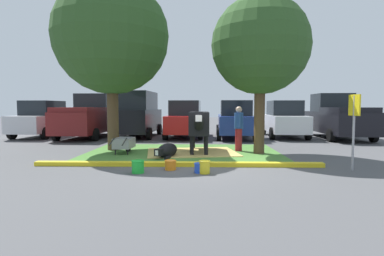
{
  "coord_description": "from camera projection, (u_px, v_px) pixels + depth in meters",
  "views": [
    {
      "loc": [
        0.05,
        -8.84,
        1.71
      ],
      "look_at": [
        -0.26,
        2.72,
        0.9
      ],
      "focal_mm": 29.0,
      "sensor_mm": 36.0,
      "label": 1
    }
  ],
  "objects": [
    {
      "name": "hay_bedding",
      "position": [
        192.0,
        152.0,
        11.35
      ],
      "size": [
        3.53,
        2.86,
        0.04
      ],
      "primitive_type": "cube",
      "rotation": [
        0.0,
        0.0,
        0.15
      ],
      "color": "tan",
      "rests_on": "ground"
    },
    {
      "name": "bucket_orange",
      "position": [
        170.0,
        165.0,
        8.35
      ],
      "size": [
        0.33,
        0.33,
        0.26
      ],
      "color": "orange",
      "rests_on": "ground"
    },
    {
      "name": "cow_holstein",
      "position": [
        199.0,
        123.0,
        11.36
      ],
      "size": [
        0.72,
        3.14,
        1.54
      ],
      "color": "black",
      "rests_on": "ground"
    },
    {
      "name": "ground_plane",
      "position": [
        199.0,
        166.0,
        8.94
      ],
      "size": [
        80.0,
        80.0,
        0.0
      ],
      "primitive_type": "plane",
      "color": "#4C4C4F"
    },
    {
      "name": "sedan_blue",
      "position": [
        235.0,
        120.0,
        16.72
      ],
      "size": [
        2.18,
        4.48,
        2.02
      ],
      "color": "navy",
      "rests_on": "ground"
    },
    {
      "name": "wheelbarrow",
      "position": [
        124.0,
        143.0,
        11.14
      ],
      "size": [
        0.65,
        1.61,
        0.63
      ],
      "color": "gray",
      "rests_on": "ground"
    },
    {
      "name": "grass_island",
      "position": [
        183.0,
        153.0,
        11.41
      ],
      "size": [
        7.04,
        4.83,
        0.02
      ],
      "primitive_type": "cube",
      "color": "#477A33",
      "rests_on": "ground"
    },
    {
      "name": "sedan_silver",
      "position": [
        43.0,
        119.0,
        17.39
      ],
      "size": [
        2.18,
        4.48,
        2.02
      ],
      "color": "silver",
      "rests_on": "ground"
    },
    {
      "name": "hatchback_white",
      "position": [
        284.0,
        119.0,
        17.17
      ],
      "size": [
        2.18,
        4.48,
        2.02
      ],
      "color": "silver",
      "rests_on": "ground"
    },
    {
      "name": "bucket_blue",
      "position": [
        200.0,
        168.0,
        7.97
      ],
      "size": [
        0.29,
        0.29,
        0.25
      ],
      "color": "blue",
      "rests_on": "ground"
    },
    {
      "name": "sedan_red",
      "position": [
        185.0,
        119.0,
        17.1
      ],
      "size": [
        2.18,
        4.48,
        2.02
      ],
      "color": "red",
      "rests_on": "ground"
    },
    {
      "name": "bucket_yellow",
      "position": [
        205.0,
        167.0,
        7.89
      ],
      "size": [
        0.3,
        0.3,
        0.33
      ],
      "color": "yellow",
      "rests_on": "ground"
    },
    {
      "name": "parking_sign",
      "position": [
        354.0,
        117.0,
        8.18
      ],
      "size": [
        0.11,
        0.44,
        2.02
      ],
      "color": "#99999E",
      "rests_on": "ground"
    },
    {
      "name": "person_handler",
      "position": [
        239.0,
        127.0,
        11.71
      ],
      "size": [
        0.34,
        0.53,
        1.71
      ],
      "color": "maroon",
      "rests_on": "ground"
    },
    {
      "name": "pickup_truck_black",
      "position": [
        337.0,
        117.0,
        16.63
      ],
      "size": [
        2.41,
        5.49,
        2.42
      ],
      "color": "black",
      "rests_on": "ground"
    },
    {
      "name": "shade_tree_left",
      "position": [
        111.0,
        37.0,
        11.78
      ],
      "size": [
        4.37,
        4.37,
        6.55
      ],
      "color": "#4C3823",
      "rests_on": "ground"
    },
    {
      "name": "suv_black",
      "position": [
        138.0,
        114.0,
        17.31
      ],
      "size": [
        2.28,
        4.68,
        2.52
      ],
      "color": "black",
      "rests_on": "ground"
    },
    {
      "name": "bucket_green",
      "position": [
        138.0,
        166.0,
        7.94
      ],
      "size": [
        0.34,
        0.34,
        0.32
      ],
      "color": "green",
      "rests_on": "ground"
    },
    {
      "name": "curb_yellow",
      "position": [
        178.0,
        164.0,
        8.85
      ],
      "size": [
        8.24,
        0.24,
        0.12
      ],
      "primitive_type": "cube",
      "color": "yellow",
      "rests_on": "ground"
    },
    {
      "name": "calf_lying",
      "position": [
        167.0,
        151.0,
        10.32
      ],
      "size": [
        0.84,
        1.33,
        0.48
      ],
      "color": "black",
      "rests_on": "ground"
    },
    {
      "name": "pickup_truck_maroon",
      "position": [
        90.0,
        117.0,
        17.09
      ],
      "size": [
        2.41,
        5.49,
        2.42
      ],
      "color": "maroon",
      "rests_on": "ground"
    },
    {
      "name": "shade_tree_right",
      "position": [
        260.0,
        46.0,
        10.93
      ],
      "size": [
        3.47,
        3.47,
        5.6
      ],
      "color": "#4C3823",
      "rests_on": "ground"
    }
  ]
}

